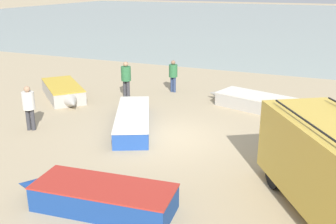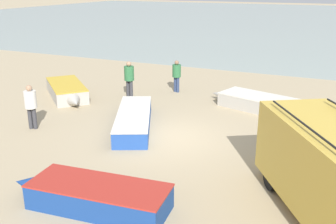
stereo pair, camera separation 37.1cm
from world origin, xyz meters
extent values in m
plane|color=tan|center=(0.00, 0.00, 0.00)|extent=(200.00, 200.00, 0.00)
cube|color=#99A89E|center=(0.00, 52.00, 0.00)|extent=(120.00, 80.00, 0.01)
cylinder|color=black|center=(5.68, -1.27, 0.40)|extent=(0.60, 0.79, 0.80)
cylinder|color=black|center=(4.21, -2.17, 0.40)|extent=(0.60, 0.79, 0.80)
cylinder|color=black|center=(5.12, -3.48, 2.37)|extent=(2.24, 3.60, 0.05)
cube|color=#234CA3|center=(-1.58, 0.49, 0.29)|extent=(3.01, 4.54, 0.58)
cone|color=#234CA3|center=(-2.73, 2.94, 0.29)|extent=(0.92, 1.12, 0.55)
cube|color=silver|center=(-1.58, 0.49, 0.52)|extent=(1.11, 0.67, 0.05)
cube|color=silver|center=(-1.58, 0.49, 0.60)|extent=(3.04, 4.58, 0.04)
cube|color=#ADA89E|center=(-6.71, 2.90, 0.32)|extent=(3.60, 3.45, 0.63)
cone|color=#ADA89E|center=(-5.11, 1.46, 0.32)|extent=(0.98, 0.97, 0.60)
cube|color=gold|center=(-6.71, 2.90, 0.57)|extent=(1.05, 1.13, 0.05)
cube|color=gold|center=(-6.71, 2.90, 0.65)|extent=(3.64, 3.49, 0.04)
cube|color=#ADA89E|center=(2.55, 4.77, 0.29)|extent=(4.03, 2.52, 0.57)
cone|color=#ADA89E|center=(0.36, 5.43, 0.29)|extent=(0.95, 0.76, 0.54)
cube|color=silver|center=(2.55, 4.77, 0.51)|extent=(0.59, 1.38, 0.05)
cube|color=silver|center=(2.55, 4.77, 0.59)|extent=(4.07, 2.55, 0.04)
cube|color=navy|center=(0.46, -4.95, 0.31)|extent=(3.62, 1.66, 0.62)
cone|color=navy|center=(-1.67, -5.16, 0.31)|extent=(0.83, 0.66, 0.59)
cube|color=#B22D23|center=(0.46, -4.95, 0.55)|extent=(0.32, 1.23, 0.05)
cube|color=#B22D23|center=(0.46, -4.95, 0.64)|extent=(3.66, 1.67, 0.04)
cylinder|color=navy|center=(-2.02, 5.94, 0.40)|extent=(0.15, 0.15, 0.80)
cylinder|color=navy|center=(-2.18, 5.98, 0.40)|extent=(0.15, 0.15, 0.80)
cylinder|color=#2D6B3D|center=(-2.10, 5.96, 1.12)|extent=(0.43, 0.43, 0.63)
sphere|color=#8C664C|center=(-2.10, 5.96, 1.54)|extent=(0.22, 0.22, 0.22)
cylinder|color=#38383D|center=(-3.88, 4.06, 0.44)|extent=(0.16, 0.16, 0.87)
cylinder|color=#38383D|center=(-3.70, 4.05, 0.44)|extent=(0.16, 0.16, 0.87)
cylinder|color=#2D6B3D|center=(-3.79, 4.05, 1.22)|extent=(0.47, 0.47, 0.69)
sphere|color=tan|center=(-3.79, 4.05, 1.68)|extent=(0.24, 0.24, 0.24)
cylinder|color=#38383D|center=(-5.00, -1.22, 0.42)|extent=(0.16, 0.16, 0.85)
cylinder|color=#38383D|center=(-5.16, -1.28, 0.42)|extent=(0.16, 0.16, 0.85)
cylinder|color=silver|center=(-5.08, -1.25, 1.18)|extent=(0.46, 0.46, 0.67)
sphere|color=tan|center=(-5.08, -1.25, 1.63)|extent=(0.23, 0.23, 0.23)
camera|label=1|loc=(5.26, -12.27, 5.44)|focal=42.00mm
camera|label=2|loc=(5.60, -12.12, 5.44)|focal=42.00mm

